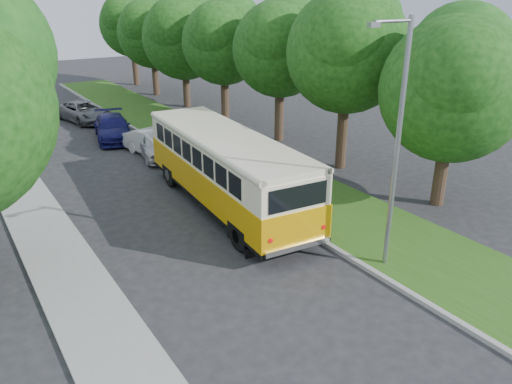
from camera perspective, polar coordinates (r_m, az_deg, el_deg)
ground at (r=16.80m, az=-2.19°, el=-8.85°), size 120.00×120.00×0.00m
curb at (r=22.27m, az=-0.90°, el=-0.57°), size 0.20×70.00×0.15m
grass_verge at (r=23.52m, az=3.94°, el=0.60°), size 4.50×70.00×0.13m
sidewalk at (r=19.57m, az=-22.29°, el=-5.71°), size 2.20×70.00×0.12m
treeline at (r=32.29m, az=-14.65°, el=16.50°), size 24.27×41.91×9.46m
lamppost_near at (r=15.81m, az=15.69°, el=5.61°), size 1.71×0.16×8.00m
warning_sign at (r=25.51m, az=-25.48°, el=4.10°), size 0.56×0.10×2.50m
vintage_bus at (r=20.80m, az=-3.44°, el=2.37°), size 3.72×11.27×3.29m
car_silver at (r=28.36m, az=-11.43°, el=5.41°), size 2.45×4.63×1.50m
car_white at (r=28.62m, az=-11.38°, el=5.51°), size 2.55×4.62×1.44m
car_blue at (r=32.54m, az=-16.05°, el=7.09°), size 3.13×5.43×1.48m
car_grey at (r=37.85m, az=-19.07°, el=8.68°), size 3.29×5.41×1.40m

